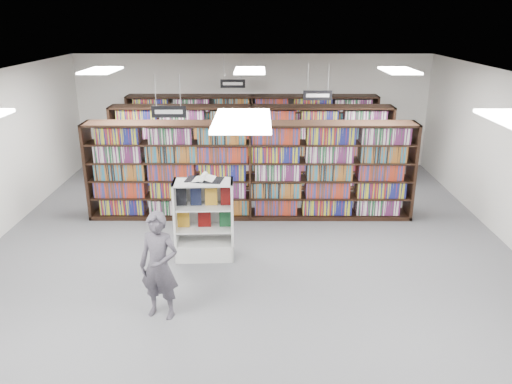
{
  "coord_description": "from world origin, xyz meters",
  "views": [
    {
      "loc": [
        0.17,
        -8.25,
        4.23
      ],
      "look_at": [
        0.13,
        0.5,
        1.1
      ],
      "focal_mm": 35.0,
      "sensor_mm": 36.0,
      "label": 1
    }
  ],
  "objects_px": {
    "bookshelf_row_near": "(250,171)",
    "shopper": "(159,266)",
    "open_book": "(204,178)",
    "endcap_display": "(205,232)"
  },
  "relations": [
    {
      "from": "bookshelf_row_near",
      "to": "endcap_display",
      "type": "relative_size",
      "value": 4.76
    },
    {
      "from": "bookshelf_row_near",
      "to": "endcap_display",
      "type": "height_order",
      "value": "bookshelf_row_near"
    },
    {
      "from": "open_book",
      "to": "bookshelf_row_near",
      "type": "bearing_deg",
      "value": 76.13
    },
    {
      "from": "bookshelf_row_near",
      "to": "open_book",
      "type": "bearing_deg",
      "value": -112.32
    },
    {
      "from": "bookshelf_row_near",
      "to": "shopper",
      "type": "xyz_separation_m",
      "value": [
        -1.25,
        -3.87,
        -0.23
      ]
    },
    {
      "from": "endcap_display",
      "to": "open_book",
      "type": "distance_m",
      "value": 1.02
    },
    {
      "from": "bookshelf_row_near",
      "to": "open_book",
      "type": "distance_m",
      "value": 2.12
    },
    {
      "from": "bookshelf_row_near",
      "to": "shopper",
      "type": "height_order",
      "value": "bookshelf_row_near"
    },
    {
      "from": "bookshelf_row_near",
      "to": "shopper",
      "type": "bearing_deg",
      "value": -107.91
    },
    {
      "from": "open_book",
      "to": "shopper",
      "type": "distance_m",
      "value": 2.12
    }
  ]
}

